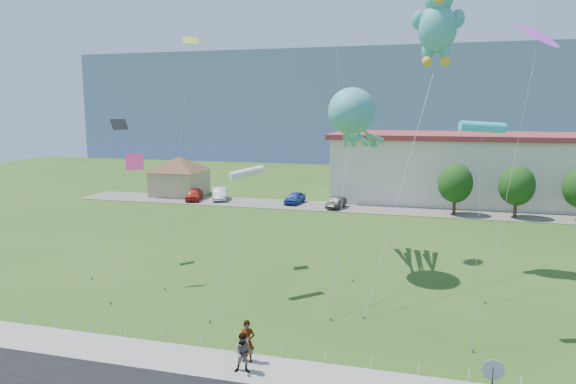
{
  "coord_description": "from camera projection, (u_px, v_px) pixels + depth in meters",
  "views": [
    {
      "loc": [
        6.93,
        -22.2,
        11.1
      ],
      "look_at": [
        -1.24,
        8.0,
        6.05
      ],
      "focal_mm": 32.0,
      "sensor_mm": 36.0,
      "label": 1
    }
  ],
  "objects": [
    {
      "name": "ground",
      "position": [
        269.0,
        342.0,
        24.71
      ],
      "size": [
        160.0,
        160.0,
        0.0
      ],
      "primitive_type": "plane",
      "color": "#264A14",
      "rests_on": "ground"
    },
    {
      "name": "sidewalk",
      "position": [
        251.0,
        369.0,
        22.08
      ],
      "size": [
        80.0,
        2.5,
        0.1
      ],
      "primitive_type": "cube",
      "color": "gray",
      "rests_on": "ground"
    },
    {
      "name": "parking_strip",
      "position": [
        361.0,
        208.0,
        58.06
      ],
      "size": [
        70.0,
        6.0,
        0.06
      ],
      "primitive_type": "cube",
      "color": "#59544C",
      "rests_on": "ground"
    },
    {
      "name": "hill_ridge",
      "position": [
        402.0,
        104.0,
        137.07
      ],
      "size": [
        160.0,
        50.0,
        25.0
      ],
      "primitive_type": "cube",
      "color": "#738DA0",
      "rests_on": "ground"
    },
    {
      "name": "pavilion",
      "position": [
        179.0,
        172.0,
        66.63
      ],
      "size": [
        9.2,
        9.2,
        5.0
      ],
      "color": "tan",
      "rests_on": "ground"
    },
    {
      "name": "stop_sign",
      "position": [
        493.0,
        376.0,
        17.95
      ],
      "size": [
        0.8,
        0.07,
        2.5
      ],
      "color": "slate",
      "rests_on": "ground"
    },
    {
      "name": "rope_fence",
      "position": [
        261.0,
        349.0,
        23.43
      ],
      "size": [
        26.05,
        0.05,
        0.5
      ],
      "color": "white",
      "rests_on": "ground"
    },
    {
      "name": "tree_near",
      "position": [
        455.0,
        183.0,
        53.99
      ],
      "size": [
        3.6,
        3.6,
        5.47
      ],
      "color": "#3F2B19",
      "rests_on": "ground"
    },
    {
      "name": "tree_mid",
      "position": [
        517.0,
        186.0,
        52.44
      ],
      "size": [
        3.6,
        3.6,
        5.47
      ],
      "color": "#3F2B19",
      "rests_on": "ground"
    },
    {
      "name": "pedestrian_left",
      "position": [
        247.0,
        341.0,
        22.5
      ],
      "size": [
        0.73,
        0.53,
        1.88
      ],
      "primitive_type": "imported",
      "rotation": [
        0.0,
        0.0,
        0.12
      ],
      "color": "gray",
      "rests_on": "sidewalk"
    },
    {
      "name": "pedestrian_right",
      "position": [
        244.0,
        353.0,
        21.58
      ],
      "size": [
        0.95,
        0.8,
        1.72
      ],
      "primitive_type": "imported",
      "rotation": [
        0.0,
        0.0,
        0.19
      ],
      "color": "gray",
      "rests_on": "sidewalk"
    },
    {
      "name": "parked_car_red",
      "position": [
        194.0,
        194.0,
        62.93
      ],
      "size": [
        2.74,
        4.52,
        1.44
      ],
      "primitive_type": "imported",
      "rotation": [
        0.0,
        0.0,
        0.26
      ],
      "color": "red",
      "rests_on": "parking_strip"
    },
    {
      "name": "parked_car_silver",
      "position": [
        220.0,
        194.0,
        63.25
      ],
      "size": [
        3.03,
        4.82,
        1.5
      ],
      "primitive_type": "imported",
      "rotation": [
        0.0,
        0.0,
        0.34
      ],
      "color": "silver",
      "rests_on": "parking_strip"
    },
    {
      "name": "parked_car_blue",
      "position": [
        295.0,
        198.0,
        60.7
      ],
      "size": [
        2.07,
        4.14,
        1.35
      ],
      "primitive_type": "imported",
      "rotation": [
        0.0,
        0.0,
        -0.12
      ],
      "color": "navy",
      "rests_on": "parking_strip"
    },
    {
      "name": "parked_car_black",
      "position": [
        336.0,
        203.0,
        57.89
      ],
      "size": [
        1.9,
        3.88,
        1.22
      ],
      "primitive_type": "imported",
      "rotation": [
        0.0,
        0.0,
        -0.17
      ],
      "color": "black",
      "rests_on": "parking_strip"
    },
    {
      "name": "octopus_kite",
      "position": [
        354.0,
        121.0,
        34.73
      ],
      "size": [
        3.09,
        14.83,
        12.52
      ],
      "color": "teal",
      "rests_on": "ground"
    },
    {
      "name": "teddy_bear_kite",
      "position": [
        438.0,
        22.0,
        34.6
      ],
      "size": [
        5.03,
        12.34,
        19.51
      ],
      "color": "teal",
      "rests_on": "ground"
    },
    {
      "name": "small_kite_pink",
      "position": [
        133.0,
        174.0,
        32.15
      ],
      "size": [
        1.32,
        4.88,
        8.25
      ],
      "color": "#EE3574",
      "rests_on": "ground"
    },
    {
      "name": "small_kite_yellow",
      "position": [
        187.0,
        71.0,
        35.45
      ],
      "size": [
        1.72,
        7.5,
        16.32
      ],
      "color": "#B0BF2D",
      "rests_on": "ground"
    },
    {
      "name": "small_kite_purple",
      "position": [
        538.0,
        41.0,
        34.91
      ],
      "size": [
        4.41,
        10.01,
        16.78
      ],
      "color": "#CB37DC",
      "rests_on": "ground"
    },
    {
      "name": "small_kite_white",
      "position": [
        246.0,
        174.0,
        30.69
      ],
      "size": [
        0.56,
        6.43,
        7.78
      ],
      "color": "white",
      "rests_on": "ground"
    },
    {
      "name": "small_kite_black",
      "position": [
        116.0,
        140.0,
        36.85
      ],
      "size": [
        1.3,
        5.72,
        10.45
      ],
      "color": "black",
      "rests_on": "ground"
    },
    {
      "name": "small_kite_cyan",
      "position": [
        482.0,
        129.0,
        24.72
      ],
      "size": [
        0.5,
        4.03,
        10.7
      ],
      "color": "#31BFDC",
      "rests_on": "ground"
    }
  ]
}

